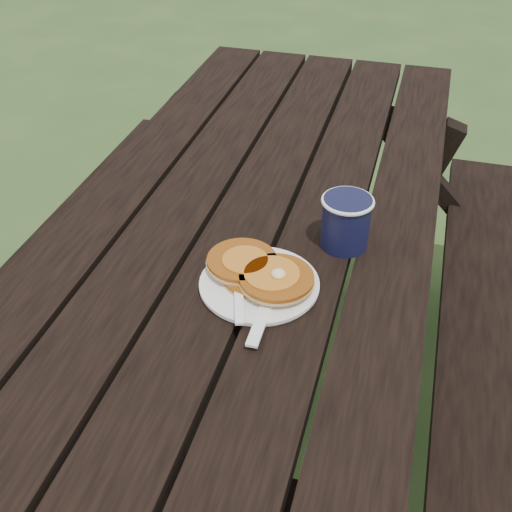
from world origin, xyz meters
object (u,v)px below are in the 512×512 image
(pancake_stack, at_px, (260,272))
(coffee_cup, at_px, (346,219))
(plate, at_px, (259,285))
(picnic_table, at_px, (254,335))

(pancake_stack, height_order, coffee_cup, coffee_cup)
(plate, height_order, coffee_cup, coffee_cup)
(picnic_table, xyz_separation_m, pancake_stack, (0.08, -0.25, 0.41))
(picnic_table, relative_size, pancake_stack, 8.99)
(plate, bearing_deg, picnic_table, 107.84)
(pancake_stack, bearing_deg, coffee_cup, 50.96)
(plate, relative_size, pancake_stack, 1.03)
(picnic_table, bearing_deg, coffee_cup, -23.83)
(picnic_table, relative_size, coffee_cup, 17.45)
(picnic_table, xyz_separation_m, coffee_cup, (0.21, -0.09, 0.44))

